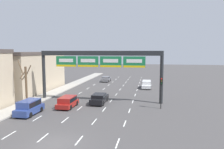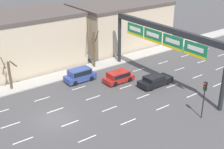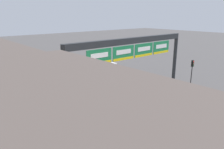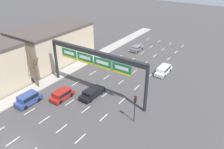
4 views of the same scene
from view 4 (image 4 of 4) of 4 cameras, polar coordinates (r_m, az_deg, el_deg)
The scene contains 10 objects.
lane_dashes at distance 35.72m, azimuth -6.30°, elevation -6.20°, with size 10.02×67.00×0.01m.
sign_gantry at distance 34.21m, azimuth -4.55°, elevation 3.90°, with size 18.60×0.70×7.57m.
building_far at distance 49.81m, azimuth -15.21°, elevation 7.86°, with size 10.06×16.59×7.35m.
suv_blue at distance 36.13m, azimuth -21.06°, elevation -5.87°, with size 1.83×4.11×1.75m.
car_black at distance 35.65m, azimuth -5.32°, elevation -4.79°, with size 1.91×4.65×1.39m.
suv_red at distance 35.93m, azimuth -12.97°, elevation -5.03°, with size 1.89×4.00×1.47m.
car_grey at distance 54.12m, azimuth 6.49°, elevation 6.88°, with size 1.85×3.91×1.29m.
suv_white at distance 43.78m, azimuth 13.33°, elevation 1.25°, with size 1.86×4.88×1.52m.
traffic_light_near_gantry at distance 29.32m, azimuth 5.99°, elevation -7.61°, with size 0.30×0.35×4.12m.
tree_bare_closest at distance 39.23m, azimuth -19.37°, elevation 0.92°, with size 1.64×1.70×6.17m.
Camera 4 is at (19.69, -8.69, 19.90)m, focal length 35.00 mm.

